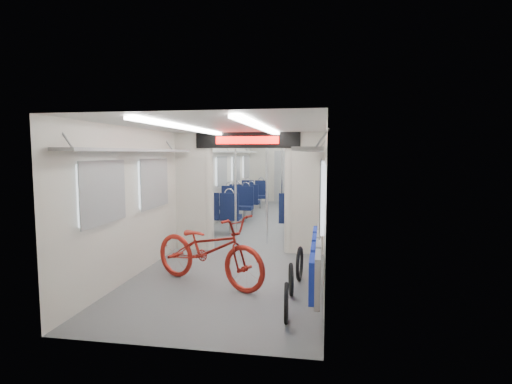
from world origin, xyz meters
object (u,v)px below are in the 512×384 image
bike_hoop_c (300,265)px  seat_bay_near_left (229,206)px  seat_bay_far_right (307,195)px  stanchion_far_left (266,179)px  stanchion_far_right (282,179)px  bike_hoop_a (286,305)px  seat_bay_near_right (302,208)px  seat_bay_far_left (249,195)px  stanchion_near_left (236,189)px  bike_hoop_b (291,281)px  flip_bench (316,259)px  bicycle (208,249)px  stanchion_near_right (267,189)px

bike_hoop_c → seat_bay_near_left: size_ratio=0.25×
seat_bay_near_left → seat_bay_far_right: seat_bay_far_right is taller
stanchion_far_left → stanchion_far_right: same height
bike_hoop_a → seat_bay_near_left: 5.92m
seat_bay_near_right → bike_hoop_c: bearing=-87.7°
bike_hoop_a → bike_hoop_c: (0.06, 1.54, 0.03)m
bike_hoop_c → seat_bay_far_left: size_ratio=0.26×
stanchion_far_left → stanchion_far_right: 0.48m
seat_bay_near_left → stanchion_near_left: stanchion_near_left is taller
bike_hoop_b → seat_bay_near_right: seat_bay_near_right is taller
bike_hoop_b → bike_hoop_c: (0.08, 0.66, 0.04)m
stanchion_near_left → stanchion_far_right: bearing=78.4°
flip_bench → bike_hoop_b: flip_bench is taller
bike_hoop_b → seat_bay_near_left: bearing=112.6°
seat_bay_near_left → stanchion_far_right: 2.11m
bicycle → stanchion_near_left: 2.87m
seat_bay_near_left → stanchion_far_right: stanchion_far_right is taller
stanchion_far_left → seat_bay_near_left: bearing=-112.5°
stanchion_near_right → seat_bay_near_left: bearing=126.1°
seat_bay_near_left → stanchion_near_right: stanchion_near_right is taller
bicycle → stanchion_near_right: stanchion_near_right is taller
seat_bay_near_right → seat_bay_far_right: 3.17m
stanchion_near_right → stanchion_far_left: same height
bike_hoop_b → stanchion_near_left: bearing=114.9°
bicycle → stanchion_far_right: bearing=19.9°
seat_bay_far_left → stanchion_far_left: 1.48m
seat_bay_near_left → seat_bay_far_left: size_ratio=1.06×
bike_hoop_c → seat_bay_far_left: (-2.03, 6.88, 0.29)m
bike_hoop_c → stanchion_far_right: size_ratio=0.23×
bike_hoop_c → stanchion_near_right: size_ratio=0.23×
flip_bench → seat_bay_far_right: bearing=93.0°
bike_hoop_a → stanchion_near_right: size_ratio=0.20×
bicycle → seat_bay_far_left: seat_bay_far_left is taller
seat_bay_near_right → stanchion_far_left: 2.22m
bike_hoop_a → seat_bay_far_left: 8.65m
flip_bench → seat_bay_far_right: seat_bay_far_right is taller
bicycle → seat_bay_near_left: bearing=33.6°
bike_hoop_a → seat_bay_far_left: (-1.97, 8.42, 0.32)m
bicycle → bike_hoop_b: size_ratio=4.40×
seat_bay_near_left → stanchion_near_right: size_ratio=0.90×
seat_bay_near_right → stanchion_near_right: 1.80m
bicycle → stanchion_far_left: (-0.02, 6.12, 0.63)m
stanchion_near_right → bicycle: bearing=-99.9°
bike_hoop_b → seat_bay_near_left: seat_bay_near_left is taller
seat_bay_near_left → seat_bay_far_left: 2.85m
flip_bench → stanchion_far_left: size_ratio=0.92×
stanchion_near_right → seat_bay_far_right: bearing=82.0°
flip_bench → seat_bay_near_right: (-0.42, 4.81, -0.02)m
bicycle → bike_hoop_a: bearing=-108.9°
flip_bench → bike_hoop_c: size_ratio=4.10×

